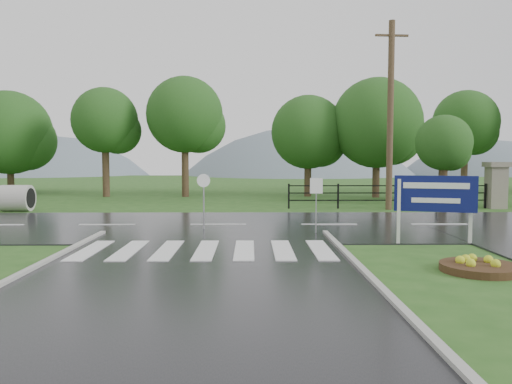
{
  "coord_description": "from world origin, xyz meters",
  "views": [
    {
      "loc": [
        1.16,
        -7.84,
        2.47
      ],
      "look_at": [
        1.31,
        6.0,
        1.5
      ],
      "focal_mm": 35.0,
      "sensor_mm": 36.0,
      "label": 1
    }
  ],
  "objects": [
    {
      "name": "ground",
      "position": [
        0.0,
        0.0,
        0.0
      ],
      "size": [
        120.0,
        120.0,
        0.0
      ],
      "primitive_type": "plane",
      "color": "#28531B",
      "rests_on": "ground"
    },
    {
      "name": "main_road",
      "position": [
        0.0,
        10.0,
        0.0
      ],
      "size": [
        90.0,
        8.0,
        0.04
      ],
      "primitive_type": "cube",
      "color": "black",
      "rests_on": "ground"
    },
    {
      "name": "crosswalk",
      "position": [
        0.0,
        5.0,
        0.06
      ],
      "size": [
        6.5,
        2.8,
        0.02
      ],
      "color": "silver",
      "rests_on": "ground"
    },
    {
      "name": "pillar_west",
      "position": [
        13.0,
        16.0,
        1.18
      ],
      "size": [
        1.0,
        1.0,
        2.24
      ],
      "color": "gray",
      "rests_on": "ground"
    },
    {
      "name": "fence_west",
      "position": [
        7.75,
        16.0,
        0.72
      ],
      "size": [
        9.58,
        0.08,
        1.2
      ],
      "color": "black",
      "rests_on": "ground"
    },
    {
      "name": "hills",
      "position": [
        3.49,
        65.0,
        -15.54
      ],
      "size": [
        102.0,
        48.0,
        48.0
      ],
      "color": "slate",
      "rests_on": "ground"
    },
    {
      "name": "treeline",
      "position": [
        1.0,
        24.0,
        0.0
      ],
      "size": [
        83.2,
        5.2,
        10.0
      ],
      "color": "#1B4816",
      "rests_on": "ground"
    },
    {
      "name": "estate_billboard",
      "position": [
        6.36,
        6.08,
        1.34
      ],
      "size": [
        2.16,
        0.68,
        1.95
      ],
      "color": "silver",
      "rests_on": "ground"
    },
    {
      "name": "flower_bed",
      "position": [
        6.11,
        2.71,
        0.12
      ],
      "size": [
        1.66,
        1.66,
        0.33
      ],
      "color": "#332111",
      "rests_on": "ground"
    },
    {
      "name": "reg_sign_small",
      "position": [
        3.25,
        7.95,
        1.31
      ],
      "size": [
        0.4,
        0.06,
        1.81
      ],
      "color": "#939399",
      "rests_on": "ground"
    },
    {
      "name": "reg_sign_round",
      "position": [
        -0.42,
        8.91,
        1.24
      ],
      "size": [
        0.44,
        0.08,
        1.91
      ],
      "color": "#939399",
      "rests_on": "ground"
    },
    {
      "name": "utility_pole_east",
      "position": [
        7.68,
        15.5,
        4.45
      ],
      "size": [
        1.56,
        0.29,
        8.75
      ],
      "color": "#473523",
      "rests_on": "ground"
    },
    {
      "name": "entrance_tree_left",
      "position": [
        11.0,
        17.5,
        3.17
      ],
      "size": [
        2.83,
        2.83,
        4.62
      ],
      "color": "#3D2B1C",
      "rests_on": "ground"
    }
  ]
}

